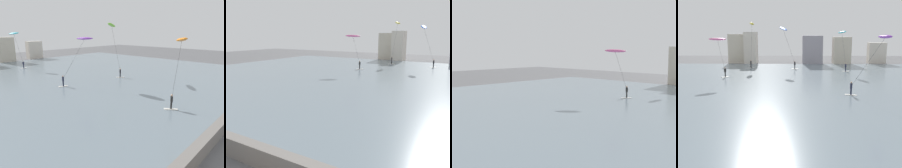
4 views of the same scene
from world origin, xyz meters
TOP-DOWN VIEW (x-y plane):
  - seawall_barrier at (0.00, 4.51)m, footprint 60.00×0.70m
  - water_bay at (0.00, 31.21)m, footprint 84.00×52.00m
  - kitesurfer_purple at (7.16, 24.61)m, footprint 4.43×3.73m
  - kitesurfer_cyan at (6.76, 46.63)m, footprint 2.21×3.45m
  - kitesurfer_orange at (8.82, 10.36)m, footprint 4.59×2.68m
  - kitesurfer_lime at (14.68, 25.62)m, footprint 3.09×3.85m

SIDE VIEW (x-z plane):
  - water_bay at x=0.00m, z-range 0.00..0.10m
  - seawall_barrier at x=0.00m, z-range 0.00..1.12m
  - kitesurfer_purple at x=7.16m, z-range 2.92..10.09m
  - kitesurfer_orange at x=8.82m, z-range 2.81..10.31m
  - kitesurfer_cyan at x=6.76m, z-range 2.88..10.65m
  - kitesurfer_lime at x=14.68m, z-range 3.42..12.82m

